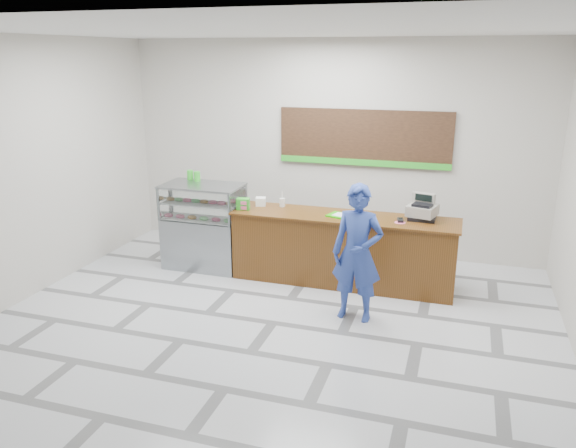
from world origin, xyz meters
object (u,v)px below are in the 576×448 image
(serving_tray, at_px, (342,216))
(customer, at_px, (357,253))
(sales_counter, at_px, (343,249))
(display_case, at_px, (204,225))
(cash_register, at_px, (422,210))

(serving_tray, height_order, customer, customer)
(sales_counter, bearing_deg, display_case, -180.00)
(sales_counter, relative_size, customer, 1.86)
(sales_counter, bearing_deg, customer, -69.24)
(display_case, bearing_deg, customer, -22.26)
(display_case, distance_m, serving_tray, 2.23)
(display_case, bearing_deg, serving_tray, -1.34)
(sales_counter, bearing_deg, cash_register, 8.85)
(sales_counter, xyz_separation_m, cash_register, (1.08, 0.17, 0.64))
(sales_counter, xyz_separation_m, serving_tray, (-0.02, -0.05, 0.52))
(sales_counter, height_order, display_case, display_case)
(sales_counter, distance_m, serving_tray, 0.53)
(cash_register, xyz_separation_m, serving_tray, (-1.10, -0.22, -0.12))
(display_case, distance_m, customer, 2.85)
(sales_counter, xyz_separation_m, display_case, (-2.22, -0.00, 0.16))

